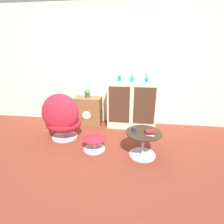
{
  "coord_description": "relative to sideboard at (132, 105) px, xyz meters",
  "views": [
    {
      "loc": [
        0.51,
        -2.64,
        1.68
      ],
      "look_at": [
        0.08,
        0.44,
        0.55
      ],
      "focal_mm": 28.0,
      "sensor_mm": 36.0,
      "label": 1
    }
  ],
  "objects": [
    {
      "name": "ground_plane",
      "position": [
        -0.44,
        -1.08,
        -0.51
      ],
      "size": [
        12.0,
        12.0,
        0.0
      ],
      "primitive_type": "plane",
      "color": "brown"
    },
    {
      "name": "wall_back",
      "position": [
        -0.44,
        0.25,
        0.79
      ],
      "size": [
        6.4,
        0.06,
        2.6
      ],
      "color": "silver",
      "rests_on": "ground_plane"
    },
    {
      "name": "sideboard",
      "position": [
        0.0,
        0.0,
        0.0
      ],
      "size": [
        1.05,
        0.45,
        1.03
      ],
      "color": "beige",
      "rests_on": "ground_plane"
    },
    {
      "name": "tv_console",
      "position": [
        -1.01,
        0.04,
        -0.2
      ],
      "size": [
        0.6,
        0.37,
        0.63
      ],
      "color": "brown",
      "rests_on": "ground_plane"
    },
    {
      "name": "egg_chair",
      "position": [
        -1.29,
        -0.8,
        -0.08
      ],
      "size": [
        0.74,
        0.68,
        0.95
      ],
      "color": "#B7B7BC",
      "rests_on": "ground_plane"
    },
    {
      "name": "ottoman",
      "position": [
        -0.61,
        -1.1,
        -0.35
      ],
      "size": [
        0.42,
        0.39,
        0.25
      ],
      "color": "#B7B7BC",
      "rests_on": "ground_plane"
    },
    {
      "name": "coffee_table",
      "position": [
        0.23,
        -1.17,
        -0.26
      ],
      "size": [
        0.57,
        0.57,
        0.43
      ],
      "color": "#B7B7BC",
      "rests_on": "ground_plane"
    },
    {
      "name": "vase_leftmost",
      "position": [
        -0.29,
        0.0,
        0.57
      ],
      "size": [
        0.09,
        0.09,
        0.12
      ],
      "color": "#147A75",
      "rests_on": "sideboard"
    },
    {
      "name": "vase_inner_left",
      "position": [
        -0.02,
        0.0,
        0.57
      ],
      "size": [
        0.11,
        0.11,
        0.16
      ],
      "color": "teal",
      "rests_on": "sideboard"
    },
    {
      "name": "vase_inner_right",
      "position": [
        0.28,
        0.0,
        0.57
      ],
      "size": [
        0.1,
        0.1,
        0.19
      ],
      "color": "#196699",
      "rests_on": "sideboard"
    },
    {
      "name": "potted_plant",
      "position": [
        -1.02,
        0.04,
        0.22
      ],
      "size": [
        0.14,
        0.14,
        0.2
      ],
      "color": "#4C4C51",
      "rests_on": "tv_console"
    },
    {
      "name": "teacup",
      "position": [
        0.07,
        -1.15,
        -0.06
      ],
      "size": [
        0.11,
        0.11,
        0.06
      ],
      "color": "#2D2D33",
      "rests_on": "coffee_table"
    },
    {
      "name": "book_stack",
      "position": [
        0.32,
        -1.24,
        -0.05
      ],
      "size": [
        0.15,
        0.12,
        0.07
      ],
      "color": "beige",
      "rests_on": "coffee_table"
    }
  ]
}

